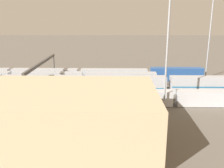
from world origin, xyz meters
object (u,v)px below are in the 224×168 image
Objects in this scene: maintenance_shed at (44,116)px; train_on_track_0 at (75,74)px; light_mast_0 at (211,26)px; train_on_track_3 at (85,84)px; signal_gantry at (41,66)px; train_on_track_5 at (223,98)px; light_mast_1 at (169,25)px; train_on_track_1 at (48,78)px.

train_on_track_0 is at bearing -88.09° from maintenance_shed.
train_on_track_3 is at bearing 23.99° from light_mast_0.
signal_gantry reaches higher than train_on_track_0.
train_on_track_3 is (36.03, -10.00, 0.57)m from train_on_track_5.
signal_gantry is at bearing 57.66° from train_on_track_0.
light_mast_1 is at bearing 148.98° from train_on_track_3.
light_mast_0 is (-41.42, -18.43, 15.85)m from train_on_track_3.
train_on_track_0 is at bearing -71.14° from train_on_track_3.
train_on_track_3 is at bearing 143.29° from train_on_track_1.
signal_gantry is at bearing -14.29° from train_on_track_5.
train_on_track_1 is 40.18m from maintenance_shed.
train_on_track_3 is at bearing -15.51° from train_on_track_5.
train_on_track_5 is at bearing 165.71° from signal_gantry.
signal_gantry reaches higher than train_on_track_3.
train_on_track_1 is 0.79× the size of train_on_track_0.
train_on_track_3 is 2.40× the size of maintenance_shed.
light_mast_0 is at bearing -100.74° from train_on_track_5.
train_on_track_5 is 0.79× the size of train_on_track_0.
maintenance_shed is (45.09, 47.31, -13.56)m from light_mast_0.
train_on_track_1 is 44.86m from light_mast_1.
maintenance_shed reaches higher than train_on_track_0.
light_mast_0 is 66.74m from maintenance_shed.
train_on_track_1 is 0.75× the size of train_on_track_3.
train_on_track_3 is 14.17m from signal_gantry.
light_mast_0 is 0.73× the size of maintenance_shed.
train_on_track_5 is 44.05m from maintenance_shed.
train_on_track_0 is 2.27× the size of maintenance_shed.
maintenance_shed reaches higher than signal_gantry.
signal_gantry is (33.94, -15.07, -12.52)m from light_mast_1.
light_mast_1 is 39.18m from signal_gantry.
light_mast_0 is (-5.39, -28.43, 16.42)m from train_on_track_5.
signal_gantry is at bearing 92.84° from train_on_track_1.
train_on_track_3 is 3.27× the size of light_mast_0.
light_mast_1 is (20.52, 31.00, 1.63)m from light_mast_0.
light_mast_1 is at bearing 56.49° from light_mast_0.
train_on_track_1 is at bearing -33.33° from light_mast_1.
train_on_track_3 is (-5.12, 15.00, 0.50)m from train_on_track_0.
maintenance_shed is at bearing 106.64° from signal_gantry.
signal_gantry is at bearing -10.85° from train_on_track_3.
train_on_track_0 reaches higher than train_on_track_1.
train_on_track_0 is 3.02× the size of signal_gantry.
train_on_track_5 is at bearing 79.26° from light_mast_0.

